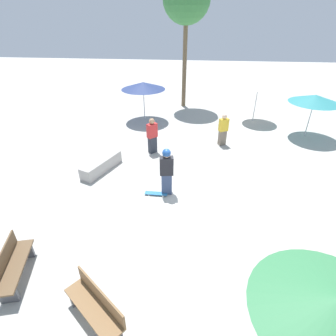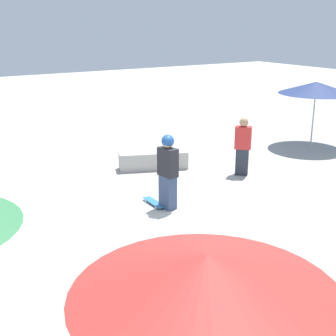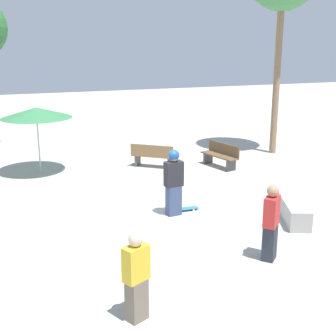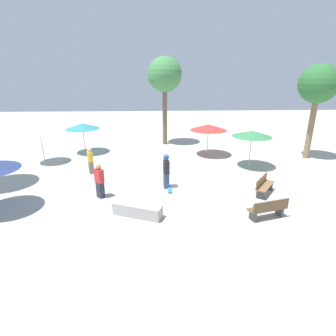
% 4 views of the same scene
% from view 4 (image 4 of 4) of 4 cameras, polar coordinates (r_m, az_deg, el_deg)
% --- Properties ---
extents(ground_plane, '(60.00, 60.00, 0.00)m').
position_cam_4_polar(ground_plane, '(13.98, -1.22, -3.09)').
color(ground_plane, '#B2AFA8').
extents(skater_main, '(0.50, 0.32, 1.76)m').
position_cam_4_polar(skater_main, '(12.98, -0.38, -0.42)').
color(skater_main, '#38476B').
rests_on(skater_main, ground_plane).
extents(skateboard, '(0.80, 0.22, 0.07)m').
position_cam_4_polar(skateboard, '(12.99, 0.39, -4.64)').
color(skateboard, teal).
rests_on(skateboard, ground_plane).
extents(concrete_ledge, '(1.23, 2.05, 0.51)m').
position_cam_4_polar(concrete_ledge, '(10.72, -6.66, -9.12)').
color(concrete_ledge, '#A8A39E').
rests_on(concrete_ledge, ground_plane).
extents(bench_near, '(1.53, 1.33, 0.85)m').
position_cam_4_polar(bench_near, '(13.29, 20.16, -3.59)').
color(bench_near, '#47474C').
rests_on(bench_near, ground_plane).
extents(bench_far, '(0.84, 1.66, 0.85)m').
position_cam_4_polar(bench_far, '(11.09, 20.96, -8.36)').
color(bench_far, '#47474C').
rests_on(bench_far, ground_plane).
extents(shade_umbrella_teal, '(2.41, 2.41, 2.17)m').
position_cam_4_polar(shade_umbrella_teal, '(19.85, -18.11, 8.66)').
color(shade_umbrella_teal, '#B7B7BC').
rests_on(shade_umbrella_teal, ground_plane).
extents(shade_umbrella_cream, '(1.95, 1.95, 2.28)m').
position_cam_4_polar(shade_umbrella_cream, '(18.34, -26.14, 7.30)').
color(shade_umbrella_cream, '#B7B7BC').
rests_on(shade_umbrella_cream, ground_plane).
extents(shade_umbrella_green, '(2.36, 2.36, 2.28)m').
position_cam_4_polar(shade_umbrella_green, '(16.50, 17.83, 7.11)').
color(shade_umbrella_green, '#B7B7BC').
rests_on(shade_umbrella_green, ground_plane).
extents(shade_umbrella_red, '(2.53, 2.53, 2.21)m').
position_cam_4_polar(shade_umbrella_red, '(18.47, 8.79, 8.75)').
color(shade_umbrella_red, '#B7B7BC').
rests_on(shade_umbrella_red, ground_plane).
extents(palm_tree_left, '(2.45, 2.45, 6.12)m').
position_cam_4_polar(palm_tree_left, '(19.78, 29.93, 15.31)').
color(palm_tree_left, '#896B4C').
rests_on(palm_tree_left, ground_plane).
extents(palm_tree_far_back, '(2.66, 2.66, 6.78)m').
position_cam_4_polar(palm_tree_far_back, '(21.25, -0.73, 19.41)').
color(palm_tree_far_back, brown).
rests_on(palm_tree_far_back, ground_plane).
extents(bystander_watching, '(0.49, 0.40, 1.56)m').
position_cam_4_polar(bystander_watching, '(15.62, -16.52, 1.56)').
color(bystander_watching, '#726656').
rests_on(bystander_watching, ground_plane).
extents(bystander_far, '(0.49, 0.49, 1.64)m').
position_cam_4_polar(bystander_far, '(12.38, -14.68, -2.74)').
color(bystander_far, '#282D38').
rests_on(bystander_far, ground_plane).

